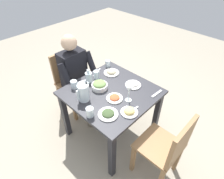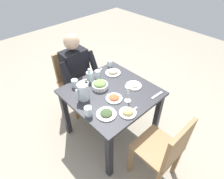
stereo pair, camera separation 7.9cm
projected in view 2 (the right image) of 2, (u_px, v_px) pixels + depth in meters
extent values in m
plane|color=#9E937F|center=(111.00, 132.00, 2.53)|extent=(8.00, 8.00, 0.00)
cube|color=#2D2D33|center=(111.00, 93.00, 2.09)|extent=(0.91, 0.91, 0.03)
cube|color=#232328|center=(113.00, 86.00, 2.75)|extent=(0.06, 0.06, 0.69)
cube|color=#232328|center=(66.00, 114.00, 2.33)|extent=(0.06, 0.06, 0.69)
cube|color=#232328|center=(157.00, 116.00, 2.30)|extent=(0.06, 0.06, 0.69)
cube|color=#232328|center=(109.00, 156.00, 1.88)|extent=(0.06, 0.06, 0.69)
cube|color=#997047|center=(81.00, 85.00, 2.96)|extent=(0.04, 0.04, 0.44)
cube|color=#997047|center=(62.00, 95.00, 2.78)|extent=(0.04, 0.04, 0.44)
cube|color=#997047|center=(94.00, 96.00, 2.77)|extent=(0.04, 0.04, 0.44)
cube|color=#997047|center=(75.00, 107.00, 2.59)|extent=(0.04, 0.04, 0.44)
cube|color=#997047|center=(76.00, 83.00, 2.63)|extent=(0.40, 0.40, 0.03)
cube|color=#997047|center=(67.00, 64.00, 2.59)|extent=(0.38, 0.04, 0.42)
cube|color=#997047|center=(176.00, 161.00, 1.97)|extent=(0.04, 0.04, 0.44)
cube|color=#997047|center=(131.00, 159.00, 1.99)|extent=(0.04, 0.04, 0.44)
cube|color=#997047|center=(151.00, 141.00, 2.17)|extent=(0.04, 0.04, 0.44)
cube|color=#997047|center=(157.00, 147.00, 1.83)|extent=(0.40, 0.40, 0.03)
cube|color=#997047|center=(178.00, 146.00, 1.59)|extent=(0.38, 0.04, 0.42)
cube|color=black|center=(75.00, 68.00, 2.44)|extent=(0.32, 0.20, 0.50)
sphere|color=#DBB28E|center=(71.00, 42.00, 2.21)|extent=(0.19, 0.19, 0.19)
cylinder|color=#665B4C|center=(91.00, 88.00, 2.56)|extent=(0.11, 0.38, 0.11)
cylinder|color=#665B4C|center=(101.00, 106.00, 2.58)|extent=(0.10, 0.10, 0.47)
cylinder|color=black|center=(94.00, 65.00, 2.45)|extent=(0.08, 0.23, 0.37)
cylinder|color=#665B4C|center=(81.00, 94.00, 2.47)|extent=(0.11, 0.38, 0.11)
cylinder|color=#665B4C|center=(91.00, 112.00, 2.49)|extent=(0.10, 0.10, 0.47)
cylinder|color=black|center=(68.00, 77.00, 2.24)|extent=(0.08, 0.23, 0.37)
cylinder|color=silver|center=(83.00, 92.00, 1.93)|extent=(0.12, 0.12, 0.19)
cube|color=silver|center=(77.00, 94.00, 1.88)|extent=(0.02, 0.02, 0.11)
cube|color=silver|center=(87.00, 83.00, 1.90)|extent=(0.04, 0.03, 0.02)
cylinder|color=white|center=(100.00, 86.00, 2.11)|extent=(0.18, 0.18, 0.05)
ellipsoid|color=#759951|center=(100.00, 83.00, 2.09)|extent=(0.15, 0.15, 0.06)
cylinder|color=white|center=(134.00, 86.00, 2.15)|extent=(0.18, 0.18, 0.01)
ellipsoid|color=white|center=(134.00, 85.00, 2.14)|extent=(0.11, 0.11, 0.04)
cylinder|color=white|center=(106.00, 114.00, 1.80)|extent=(0.20, 0.20, 0.01)
ellipsoid|color=#3D512D|center=(106.00, 113.00, 1.79)|extent=(0.12, 0.12, 0.04)
cylinder|color=white|center=(114.00, 98.00, 1.98)|extent=(0.18, 0.18, 0.01)
ellipsoid|color=#CC5B33|center=(114.00, 97.00, 1.97)|extent=(0.11, 0.11, 0.03)
cylinder|color=white|center=(113.00, 73.00, 2.35)|extent=(0.19, 0.19, 0.01)
ellipsoid|color=#B7AD89|center=(113.00, 72.00, 2.33)|extent=(0.12, 0.12, 0.05)
cylinder|color=white|center=(128.00, 113.00, 1.82)|extent=(0.17, 0.17, 0.01)
ellipsoid|color=#E0C670|center=(128.00, 111.00, 1.80)|extent=(0.11, 0.11, 0.05)
cylinder|color=silver|center=(75.00, 83.00, 2.11)|extent=(0.07, 0.07, 0.09)
cylinder|color=silver|center=(98.00, 74.00, 2.24)|extent=(0.07, 0.07, 0.10)
cylinder|color=silver|center=(88.00, 111.00, 1.78)|extent=(0.07, 0.07, 0.10)
cylinder|color=silver|center=(110.00, 63.00, 2.44)|extent=(0.06, 0.06, 0.09)
cylinder|color=silver|center=(128.00, 101.00, 1.96)|extent=(0.07, 0.07, 0.01)
cylinder|color=silver|center=(128.00, 97.00, 1.92)|extent=(0.01, 0.01, 0.10)
cone|color=silver|center=(129.00, 90.00, 1.86)|extent=(0.08, 0.08, 0.09)
cylinder|color=silver|center=(90.00, 77.00, 2.19)|extent=(0.08, 0.08, 0.12)
cylinder|color=gold|center=(90.00, 78.00, 2.21)|extent=(0.07, 0.07, 0.07)
cylinder|color=silver|center=(89.00, 71.00, 2.14)|extent=(0.03, 0.03, 0.04)
cube|color=silver|center=(157.00, 95.00, 2.02)|extent=(0.17, 0.04, 0.01)
cube|color=silver|center=(130.00, 112.00, 1.83)|extent=(0.19, 0.03, 0.01)
cube|color=silver|center=(85.00, 80.00, 2.23)|extent=(0.17, 0.08, 0.01)
cube|color=silver|center=(98.00, 72.00, 2.37)|extent=(0.18, 0.08, 0.01)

